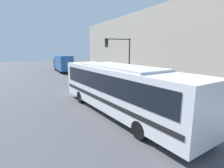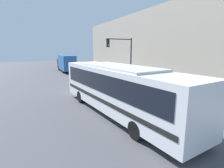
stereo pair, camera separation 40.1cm
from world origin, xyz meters
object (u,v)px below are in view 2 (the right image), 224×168
(parking_meter, at_px, (135,77))
(delivery_truck, at_px, (66,63))
(traffic_light_pole, at_px, (123,53))
(fire_hydrant, at_px, (179,95))
(city_bus, at_px, (118,87))

(parking_meter, bearing_deg, delivery_truck, 105.06)
(traffic_light_pole, bearing_deg, fire_hydrant, -82.94)
(fire_hydrant, height_order, parking_meter, parking_meter)
(city_bus, distance_m, fire_hydrant, 5.94)
(city_bus, bearing_deg, fire_hydrant, -3.27)
(delivery_truck, relative_size, traffic_light_pole, 1.54)
(delivery_truck, bearing_deg, fire_hydrant, -79.10)
(delivery_truck, height_order, fire_hydrant, delivery_truck)
(delivery_truck, bearing_deg, parking_meter, -74.94)
(delivery_truck, relative_size, fire_hydrant, 10.62)
(traffic_light_pole, height_order, parking_meter, traffic_light_pole)
(parking_meter, bearing_deg, fire_hydrant, -90.00)
(city_bus, relative_size, traffic_light_pole, 2.28)
(city_bus, bearing_deg, delivery_truck, 80.58)
(delivery_truck, height_order, parking_meter, delivery_truck)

